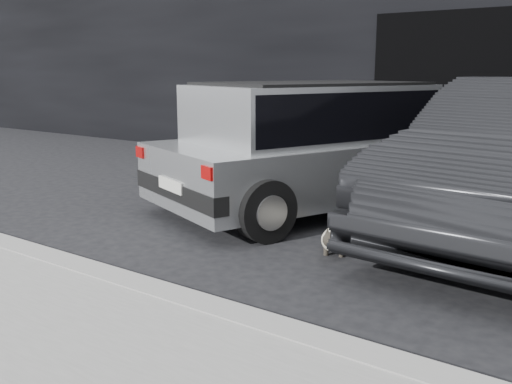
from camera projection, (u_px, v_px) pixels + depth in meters
The scene contains 6 objects.
ground at pixel (305, 222), 6.43m from camera, with size 80.00×80.00×0.00m, color black.
garage_opening at pixel (496, 95), 8.76m from camera, with size 4.00×0.10×2.60m, color black.
curb at pixel (234, 319), 3.78m from camera, with size 18.00×0.25×0.12m, color gray.
silver_hatchback at pixel (317, 140), 7.00m from camera, with size 3.24×4.56×1.54m.
cat_siamese at pixel (337, 239), 5.33m from camera, with size 0.44×0.81×0.29m.
cat_white at pixel (268, 211), 6.12m from camera, with size 0.86×0.41×0.41m.
Camera 1 is at (3.17, -5.37, 1.68)m, focal length 40.00 mm.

